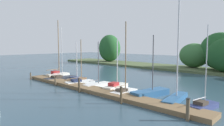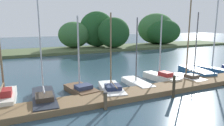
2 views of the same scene
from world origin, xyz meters
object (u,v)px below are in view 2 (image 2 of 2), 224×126
(sailboat_5, at_px, (161,76))
(sailboat_8, at_px, (213,68))
(sailboat_3, at_px, (111,88))
(mooring_piling_1, at_px, (105,101))
(sailboat_0, at_px, (4,95))
(sailboat_6, at_px, (187,76))
(sailboat_4, at_px, (136,82))
(sailboat_7, at_px, (195,71))
(sailboat_1, at_px, (44,97))
(mooring_piling_2, at_px, (174,87))
(sailboat_2, at_px, (81,88))

(sailboat_5, bearing_deg, sailboat_8, -95.99)
(sailboat_3, height_order, mooring_piling_1, sailboat_3)
(sailboat_5, height_order, sailboat_8, sailboat_8)
(sailboat_0, xyz_separation_m, sailboat_6, (13.32, -1.00, -0.11))
(mooring_piling_1, bearing_deg, sailboat_4, 38.17)
(mooring_piling_1, bearing_deg, sailboat_7, 19.27)
(sailboat_3, relative_size, sailboat_7, 0.95)
(sailboat_5, height_order, mooring_piling_1, sailboat_5)
(sailboat_1, bearing_deg, sailboat_3, -88.18)
(sailboat_6, relative_size, mooring_piling_2, 4.76)
(sailboat_1, xyz_separation_m, sailboat_3, (4.36, -0.14, 0.01))
(sailboat_5, bearing_deg, sailboat_6, -124.93)
(sailboat_7, bearing_deg, sailboat_2, 103.60)
(sailboat_5, bearing_deg, mooring_piling_1, 109.16)
(sailboat_4, distance_m, sailboat_5, 2.54)
(sailboat_7, bearing_deg, sailboat_6, 131.13)
(sailboat_2, distance_m, sailboat_7, 10.94)
(sailboat_1, xyz_separation_m, sailboat_2, (2.46, 0.69, 0.02))
(sailboat_6, height_order, sailboat_7, sailboat_6)
(sailboat_8, bearing_deg, sailboat_3, 87.54)
(sailboat_2, distance_m, sailboat_6, 8.79)
(sailboat_5, xyz_separation_m, mooring_piling_1, (-6.38, -3.37, 0.12))
(sailboat_1, relative_size, mooring_piling_2, 4.84)
(sailboat_1, xyz_separation_m, sailboat_4, (6.75, 0.50, -0.05))
(sailboat_2, relative_size, sailboat_4, 1.01)
(sailboat_3, distance_m, mooring_piling_2, 4.07)
(sailboat_5, bearing_deg, sailboat_0, 81.10)
(sailboat_3, height_order, sailboat_7, sailboat_7)
(sailboat_4, height_order, sailboat_8, sailboat_8)
(sailboat_8, bearing_deg, sailboat_1, 85.26)
(sailboat_3, bearing_deg, sailboat_0, 93.47)
(sailboat_0, distance_m, sailboat_4, 8.88)
(sailboat_0, height_order, mooring_piling_2, sailboat_0)
(sailboat_8, bearing_deg, mooring_piling_1, 97.07)
(sailboat_5, relative_size, mooring_piling_2, 3.64)
(sailboat_5, relative_size, sailboat_7, 0.94)
(sailboat_2, relative_size, mooring_piling_2, 3.55)
(sailboat_3, bearing_deg, sailboat_1, 100.49)
(sailboat_1, xyz_separation_m, sailboat_5, (9.27, 0.83, 0.07))
(sailboat_1, height_order, mooring_piling_2, sailboat_1)
(sailboat_0, height_order, sailboat_5, sailboat_0)
(sailboat_8, distance_m, mooring_piling_2, 9.10)
(mooring_piling_2, bearing_deg, sailboat_5, 63.39)
(mooring_piling_2, bearing_deg, sailboat_4, 103.54)
(sailboat_8, bearing_deg, sailboat_2, 83.06)
(sailboat_8, bearing_deg, sailboat_4, 85.20)
(sailboat_5, bearing_deg, mooring_piling_2, 144.71)
(sailboat_0, height_order, sailboat_2, sailboat_0)
(mooring_piling_2, bearing_deg, sailboat_1, 160.40)
(sailboat_1, height_order, sailboat_8, sailboat_8)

